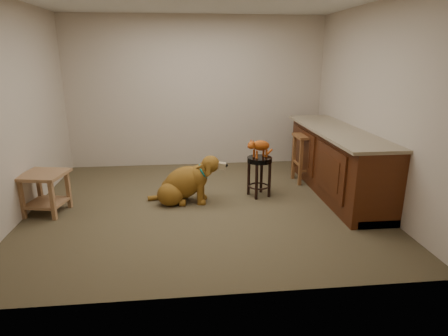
{
  "coord_description": "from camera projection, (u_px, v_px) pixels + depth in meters",
  "views": [
    {
      "loc": [
        -0.22,
        -4.7,
        1.94
      ],
      "look_at": [
        0.3,
        0.2,
        0.45
      ],
      "focal_mm": 30.0,
      "sensor_mm": 36.0,
      "label": 1
    }
  ],
  "objects": [
    {
      "name": "floor",
      "position": [
        204.0,
        205.0,
        5.06
      ],
      "size": [
        4.5,
        4.0,
        0.01
      ],
      "primitive_type": "cube",
      "color": "#4E422B",
      "rests_on": "ground"
    },
    {
      "name": "side_table",
      "position": [
        45.0,
        187.0,
        4.7
      ],
      "size": [
        0.6,
        0.6,
        0.53
      ],
      "rotation": [
        0.0,
        0.0,
        -0.19
      ],
      "color": "#926843",
      "rests_on": "ground"
    },
    {
      "name": "golden_retriever",
      "position": [
        185.0,
        184.0,
        5.09
      ],
      "size": [
        1.1,
        0.59,
        0.71
      ],
      "rotation": [
        0.0,
        0.0,
        -0.15
      ],
      "color": "brown",
      "rests_on": "ground"
    },
    {
      "name": "room_shell",
      "position": [
        202.0,
        78.0,
        4.57
      ],
      "size": [
        4.54,
        4.04,
        2.62
      ],
      "color": "#BFAE9A",
      "rests_on": "ground"
    },
    {
      "name": "cabinet_run",
      "position": [
        336.0,
        163.0,
        5.41
      ],
      "size": [
        0.7,
        2.56,
        0.94
      ],
      "color": "#4B210D",
      "rests_on": "ground"
    },
    {
      "name": "tabby_kitten",
      "position": [
        259.0,
        146.0,
        5.17
      ],
      "size": [
        0.42,
        0.29,
        0.29
      ],
      "rotation": [
        0.0,
        0.0,
        0.36
      ],
      "color": "#A84410",
      "rests_on": "padded_stool"
    },
    {
      "name": "padded_stool",
      "position": [
        259.0,
        169.0,
        5.27
      ],
      "size": [
        0.38,
        0.38,
        0.57
      ],
      "rotation": [
        0.0,
        0.0,
        0.36
      ],
      "color": "black",
      "rests_on": "ground"
    },
    {
      "name": "wood_stool",
      "position": [
        307.0,
        157.0,
        5.89
      ],
      "size": [
        0.42,
        0.42,
        0.76
      ],
      "rotation": [
        0.0,
        0.0,
        0.04
      ],
      "color": "brown",
      "rests_on": "ground"
    }
  ]
}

